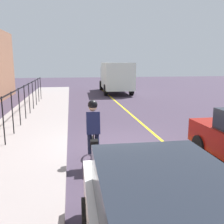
# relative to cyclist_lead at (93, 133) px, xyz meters

# --- Properties ---
(ground_plane) EXTENTS (80.00, 80.00, 0.00)m
(ground_plane) POSITION_rel_cyclist_lead_xyz_m (1.42, -1.06, -0.91)
(ground_plane) COLOR #3F3344
(lane_line_centre) EXTENTS (36.00, 0.12, 0.01)m
(lane_line_centre) POSITION_rel_cyclist_lead_xyz_m (1.42, -2.66, -0.91)
(lane_line_centre) COLOR yellow
(lane_line_centre) RESTS_ON ground
(sidewalk) EXTENTS (40.00, 3.20, 0.15)m
(sidewalk) POSITION_rel_cyclist_lead_xyz_m (1.42, 2.34, -0.84)
(sidewalk) COLOR gray
(sidewalk) RESTS_ON ground
(iron_fence) EXTENTS (19.93, 0.04, 1.60)m
(iron_fence) POSITION_rel_cyclist_lead_xyz_m (2.42, 2.74, 0.37)
(iron_fence) COLOR black
(iron_fence) RESTS_ON sidewalk
(cyclist_lead) EXTENTS (1.71, 0.37, 1.83)m
(cyclist_lead) POSITION_rel_cyclist_lead_xyz_m (0.00, 0.00, 0.00)
(cyclist_lead) COLOR black
(cyclist_lead) RESTS_ON ground
(box_truck_background) EXTENTS (6.78, 2.71, 2.78)m
(box_truck_background) POSITION_rel_cyclist_lead_xyz_m (16.44, -3.56, 0.64)
(box_truck_background) COLOR silver
(box_truck_background) RESTS_ON ground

